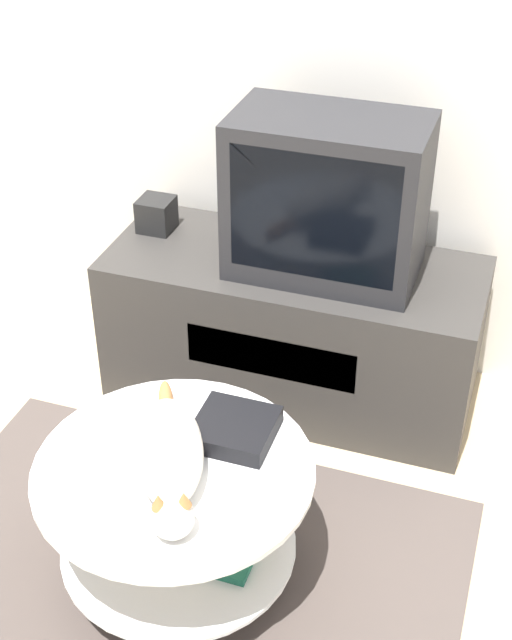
# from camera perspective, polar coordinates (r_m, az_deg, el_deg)

# --- Properties ---
(ground_plane) EXTENTS (12.00, 12.00, 0.00)m
(ground_plane) POSITION_cam_1_polar(r_m,az_deg,el_deg) (2.66, -4.98, -15.79)
(ground_plane) COLOR tan
(rug) EXTENTS (1.59, 1.07, 0.02)m
(rug) POSITION_cam_1_polar(r_m,az_deg,el_deg) (2.65, -5.00, -15.65)
(rug) COLOR #4C423D
(rug) RESTS_ON ground_plane
(tv_stand) EXTENTS (1.26, 0.52, 0.53)m
(tv_stand) POSITION_cam_1_polar(r_m,az_deg,el_deg) (3.10, 2.36, -0.55)
(tv_stand) COLOR #33302D
(tv_stand) RESTS_ON ground_plane
(tv) EXTENTS (0.60, 0.35, 0.52)m
(tv) POSITION_cam_1_polar(r_m,az_deg,el_deg) (2.80, 4.58, 7.82)
(tv) COLOR #232326
(tv) RESTS_ON tv_stand
(speaker) EXTENTS (0.12, 0.12, 0.12)m
(speaker) POSITION_cam_1_polar(r_m,az_deg,el_deg) (3.15, -6.39, 6.74)
(speaker) COLOR black
(speaker) RESTS_ON tv_stand
(coffee_table) EXTENTS (0.74, 0.74, 0.41)m
(coffee_table) POSITION_cam_1_polar(r_m,az_deg,el_deg) (2.44, -5.07, -11.83)
(coffee_table) COLOR #B2B2B7
(coffee_table) RESTS_ON rug
(dvd_box) EXTENTS (0.21, 0.20, 0.05)m
(dvd_box) POSITION_cam_1_polar(r_m,az_deg,el_deg) (2.40, -1.38, -6.97)
(dvd_box) COLOR black
(dvd_box) RESTS_ON coffee_table
(cat) EXTENTS (0.33, 0.56, 0.13)m
(cat) POSITION_cam_1_polar(r_m,az_deg,el_deg) (2.28, -5.60, -8.69)
(cat) COLOR silver
(cat) RESTS_ON coffee_table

